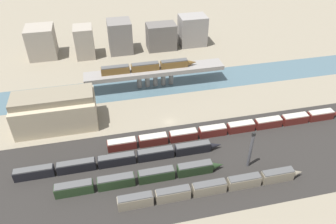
{
  "coord_description": "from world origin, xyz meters",
  "views": [
    {
      "loc": [
        -22.58,
        -97.91,
        77.82
      ],
      "look_at": [
        0.0,
        1.95,
        3.31
      ],
      "focal_mm": 35.0,
      "sensor_mm": 36.0,
      "label": 1
    }
  ],
  "objects_px": {
    "signal_tower": "(251,150)",
    "train_yard_outer": "(230,128)",
    "train_on_bridge": "(149,66)",
    "train_yard_mid": "(141,177)",
    "warehouse_building": "(55,111)",
    "train_yard_near": "(213,187)",
    "train_yard_far": "(121,159)"
  },
  "relations": [
    {
      "from": "train_yard_far",
      "to": "train_on_bridge",
      "type": "bearing_deg",
      "value": 69.02
    },
    {
      "from": "train_on_bridge",
      "to": "train_yard_far",
      "type": "xyz_separation_m",
      "value": [
        -17.8,
        -46.43,
        -8.1
      ]
    },
    {
      "from": "train_yard_outer",
      "to": "warehouse_building",
      "type": "relative_size",
      "value": 3.07
    },
    {
      "from": "train_on_bridge",
      "to": "train_yard_mid",
      "type": "bearing_deg",
      "value": -102.72
    },
    {
      "from": "signal_tower",
      "to": "train_yard_outer",
      "type": "bearing_deg",
      "value": 87.73
    },
    {
      "from": "train_yard_far",
      "to": "warehouse_building",
      "type": "height_order",
      "value": "warehouse_building"
    },
    {
      "from": "train_on_bridge",
      "to": "train_yard_outer",
      "type": "height_order",
      "value": "train_on_bridge"
    },
    {
      "from": "train_on_bridge",
      "to": "signal_tower",
      "type": "height_order",
      "value": "signal_tower"
    },
    {
      "from": "train_yard_near",
      "to": "train_yard_mid",
      "type": "xyz_separation_m",
      "value": [
        -20.4,
        8.66,
        -0.07
      ]
    },
    {
      "from": "warehouse_building",
      "to": "signal_tower",
      "type": "relative_size",
      "value": 2.13
    },
    {
      "from": "train_yard_near",
      "to": "train_yard_mid",
      "type": "relative_size",
      "value": 1.1
    },
    {
      "from": "train_yard_outer",
      "to": "warehouse_building",
      "type": "bearing_deg",
      "value": 163.34
    },
    {
      "from": "train_yard_mid",
      "to": "warehouse_building",
      "type": "bearing_deg",
      "value": 126.6
    },
    {
      "from": "train_yard_mid",
      "to": "warehouse_building",
      "type": "relative_size",
      "value": 1.78
    },
    {
      "from": "train_yard_near",
      "to": "train_yard_mid",
      "type": "distance_m",
      "value": 22.16
    },
    {
      "from": "train_yard_mid",
      "to": "signal_tower",
      "type": "height_order",
      "value": "signal_tower"
    },
    {
      "from": "train_yard_near",
      "to": "warehouse_building",
      "type": "xyz_separation_m",
      "value": [
        -46.79,
        44.2,
        4.61
      ]
    },
    {
      "from": "train_yard_mid",
      "to": "signal_tower",
      "type": "bearing_deg",
      "value": -1.25
    },
    {
      "from": "train_on_bridge",
      "to": "train_yard_mid",
      "type": "xyz_separation_m",
      "value": [
        -12.6,
        -55.79,
        -8.05
      ]
    },
    {
      "from": "train_yard_far",
      "to": "train_yard_outer",
      "type": "distance_m",
      "value": 41.98
    },
    {
      "from": "train_yard_mid",
      "to": "warehouse_building",
      "type": "height_order",
      "value": "warehouse_building"
    },
    {
      "from": "train_on_bridge",
      "to": "signal_tower",
      "type": "distance_m",
      "value": 61.06
    },
    {
      "from": "signal_tower",
      "to": "train_yard_mid",
      "type": "bearing_deg",
      "value": 178.75
    },
    {
      "from": "train_yard_far",
      "to": "train_yard_outer",
      "type": "bearing_deg",
      "value": 10.26
    },
    {
      "from": "train_yard_mid",
      "to": "signal_tower",
      "type": "distance_m",
      "value": 35.75
    },
    {
      "from": "warehouse_building",
      "to": "train_yard_near",
      "type": "bearing_deg",
      "value": -43.37
    },
    {
      "from": "train_yard_far",
      "to": "signal_tower",
      "type": "bearing_deg",
      "value": -14.01
    },
    {
      "from": "train_yard_near",
      "to": "signal_tower",
      "type": "xyz_separation_m",
      "value": [
        15.0,
        7.89,
        4.87
      ]
    },
    {
      "from": "train_on_bridge",
      "to": "train_yard_far",
      "type": "distance_m",
      "value": 50.38
    },
    {
      "from": "train_on_bridge",
      "to": "signal_tower",
      "type": "relative_size",
      "value": 3.05
    },
    {
      "from": "train_on_bridge",
      "to": "train_yard_outer",
      "type": "relative_size",
      "value": 0.47
    },
    {
      "from": "train_yard_outer",
      "to": "warehouse_building",
      "type": "distance_m",
      "value": 65.42
    }
  ]
}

